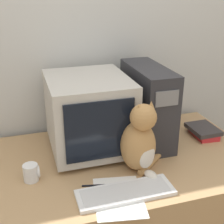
% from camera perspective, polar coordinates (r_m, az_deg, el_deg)
% --- Properties ---
extents(wall_back, '(7.00, 0.05, 2.50)m').
position_cam_1_polar(wall_back, '(1.94, -5.26, 11.43)').
color(wall_back, silver).
rests_on(wall_back, ground_plane).
extents(desk, '(1.61, 0.86, 0.76)m').
position_cam_1_polar(desk, '(1.90, -0.94, -18.44)').
color(desk, tan).
rests_on(desk, ground_plane).
extents(crt_monitor, '(0.42, 0.49, 0.41)m').
position_cam_1_polar(crt_monitor, '(1.70, -4.28, -0.21)').
color(crt_monitor, '#BCB7AD').
rests_on(crt_monitor, desk).
extents(computer_tower, '(0.18, 0.47, 0.44)m').
position_cam_1_polar(computer_tower, '(1.79, 6.49, 1.33)').
color(computer_tower, '#28282D').
rests_on(computer_tower, desk).
extents(keyboard, '(0.44, 0.15, 0.02)m').
position_cam_1_polar(keyboard, '(1.43, 2.35, -14.49)').
color(keyboard, silver).
rests_on(keyboard, desk).
extents(cat, '(0.29, 0.25, 0.37)m').
position_cam_1_polar(cat, '(1.52, 5.14, -5.45)').
color(cat, '#B7844C').
rests_on(cat, desk).
extents(book_stack, '(0.16, 0.20, 0.06)m').
position_cam_1_polar(book_stack, '(1.98, 16.39, -3.37)').
color(book_stack, red).
rests_on(book_stack, desk).
extents(pen, '(0.13, 0.04, 0.01)m').
position_cam_1_polar(pen, '(1.48, -2.88, -13.25)').
color(pen, black).
rests_on(pen, desk).
extents(paper_sheet, '(0.26, 0.33, 0.00)m').
position_cam_1_polar(paper_sheet, '(1.42, 1.23, -15.27)').
color(paper_sheet, white).
rests_on(paper_sheet, desk).
extents(mug, '(0.08, 0.07, 0.08)m').
position_cam_1_polar(mug, '(1.55, -14.51, -10.67)').
color(mug, white).
rests_on(mug, desk).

